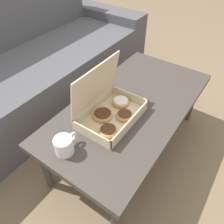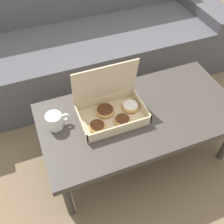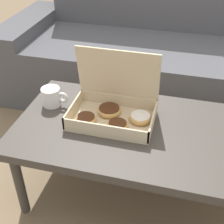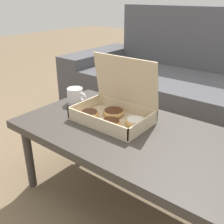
# 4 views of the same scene
# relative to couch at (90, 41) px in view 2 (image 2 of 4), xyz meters

# --- Properties ---
(ground_plane) EXTENTS (12.00, 12.00, 0.00)m
(ground_plane) POSITION_rel_couch_xyz_m (0.00, -0.83, -0.30)
(ground_plane) COLOR #756047
(couch) EXTENTS (2.34, 0.85, 0.92)m
(couch) POSITION_rel_couch_xyz_m (0.00, 0.00, 0.00)
(couch) COLOR #4C4C51
(couch) RESTS_ON ground_plane
(coffee_table) EXTENTS (1.18, 0.61, 0.42)m
(coffee_table) POSITION_rel_couch_xyz_m (0.00, -1.00, 0.07)
(coffee_table) COLOR #3D3833
(coffee_table) RESTS_ON ground_plane
(pastry_box) EXTENTS (0.38, 0.25, 0.31)m
(pastry_box) POSITION_rel_couch_xyz_m (-0.17, -0.95, 0.17)
(pastry_box) COLOR beige
(pastry_box) RESTS_ON coffee_table
(coffee_mug) EXTENTS (0.13, 0.09, 0.09)m
(coffee_mug) POSITION_rel_couch_xyz_m (-0.48, -0.92, 0.16)
(coffee_mug) COLOR white
(coffee_mug) RESTS_ON coffee_table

